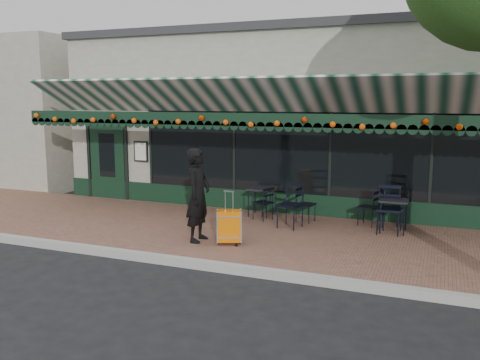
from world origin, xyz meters
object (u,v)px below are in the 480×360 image
at_px(suitcase, 229,227).
at_px(chair_b_front, 290,206).
at_px(chair_a_left, 368,208).
at_px(cafe_table_b, 261,191).
at_px(chair_b_right, 306,205).
at_px(chair_b_left, 263,203).
at_px(chair_a_front, 389,210).
at_px(chair_a_right, 391,209).
at_px(cafe_table_a, 394,203).
at_px(woman, 198,195).

height_order(suitcase, chair_b_front, suitcase).
distance_m(suitcase, chair_a_left, 3.36).
distance_m(cafe_table_b, chair_b_right, 1.18).
bearing_deg(chair_b_front, chair_a_left, 40.60).
relative_size(chair_a_left, chair_b_left, 1.02).
bearing_deg(chair_a_front, chair_a_left, 127.27).
bearing_deg(chair_b_left, chair_a_front, 109.21).
height_order(chair_a_right, chair_a_front, chair_a_front).
distance_m(cafe_table_a, chair_a_front, 0.21).
relative_size(chair_a_left, chair_a_front, 0.79).
distance_m(cafe_table_a, chair_b_front, 2.15).
distance_m(chair_a_left, chair_b_right, 1.37).
height_order(suitcase, chair_a_front, suitcase).
relative_size(cafe_table_a, chair_b_front, 0.72).
height_order(cafe_table_a, chair_a_front, chair_a_front).
xyz_separation_m(suitcase, cafe_table_b, (-0.25, 2.49, 0.25)).
bearing_deg(suitcase, woman, 156.49).
xyz_separation_m(cafe_table_a, chair_a_right, (-0.07, 0.25, -0.19)).
bearing_deg(chair_a_left, chair_a_front, 55.30).
xyz_separation_m(cafe_table_b, chair_a_left, (2.50, -0.01, -0.20)).
height_order(woman, chair_a_front, woman).
relative_size(suitcase, cafe_table_b, 1.55).
relative_size(chair_a_right, chair_b_right, 1.13).
bearing_deg(woman, chair_b_left, -17.43).
height_order(chair_a_front, chair_b_right, chair_a_front).
bearing_deg(chair_a_front, chair_b_front, -175.64).
bearing_deg(chair_b_front, chair_b_right, 87.14).
xyz_separation_m(suitcase, chair_a_left, (2.25, 2.49, 0.05)).
bearing_deg(chair_b_right, woman, 157.39).
xyz_separation_m(woman, cafe_table_b, (0.41, 2.49, -0.31)).
relative_size(woman, chair_b_front, 1.87).
height_order(woman, suitcase, woman).
xyz_separation_m(suitcase, chair_b_right, (0.90, 2.31, 0.04)).
xyz_separation_m(cafe_table_a, chair_a_left, (-0.57, 0.39, -0.23)).
bearing_deg(chair_a_front, chair_b_right, 164.57).
bearing_deg(chair_a_right, chair_a_left, 57.73).
distance_m(woman, chair_b_front, 2.18).
bearing_deg(chair_a_left, chair_b_right, -68.61).
bearing_deg(cafe_table_a, chair_a_right, 105.82).
height_order(suitcase, cafe_table_b, suitcase).
bearing_deg(woman, cafe_table_b, -11.07).
distance_m(chair_a_front, chair_b_front, 2.03).
height_order(chair_b_right, chair_b_front, chair_b_front).
bearing_deg(cafe_table_b, chair_a_front, -10.52).
height_order(chair_a_right, chair_b_front, chair_b_front).
bearing_deg(cafe_table_b, chair_a_right, -2.81).
bearing_deg(cafe_table_a, chair_a_left, 145.11).
xyz_separation_m(chair_b_right, chair_b_front, (-0.17, -0.67, 0.10)).
xyz_separation_m(chair_a_left, chair_b_right, (-1.36, -0.17, -0.01)).
distance_m(suitcase, cafe_table_b, 2.52).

